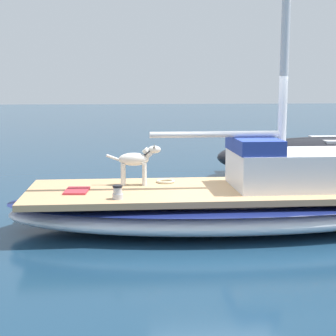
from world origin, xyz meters
name	(u,v)px	position (x,y,z in m)	size (l,w,h in m)	color
ground_plane	(227,226)	(0.00, 0.00, 0.00)	(120.00, 120.00, 0.00)	navy
sailboat_main	(227,207)	(0.00, 0.00, 0.34)	(2.63, 7.28, 0.66)	white
cabin_house	(293,166)	(0.02, 1.12, 1.01)	(1.44, 2.24, 0.84)	silver
dog_white	(136,161)	(-0.40, -1.50, 1.08)	(0.27, 0.94, 0.70)	silver
deck_winch	(118,193)	(0.69, -1.83, 0.76)	(0.16, 0.16, 0.21)	#B7B7BC
coiled_rope	(165,181)	(-0.58, -0.98, 0.68)	(0.32, 0.32, 0.04)	beige
deck_towel	(77,191)	(0.06, -2.49, 0.68)	(0.56, 0.36, 0.03)	#C6333D
moored_boat_port_side	(333,156)	(-4.42, 3.77, 0.55)	(3.09, 6.25, 5.46)	black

